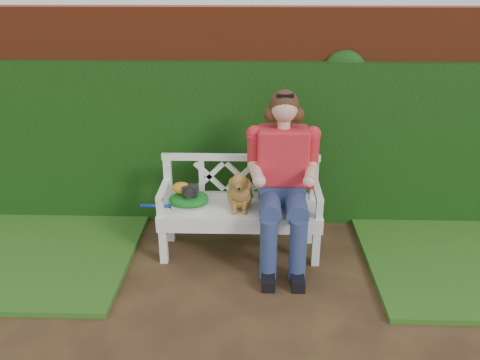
{
  "coord_description": "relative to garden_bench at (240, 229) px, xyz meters",
  "views": [
    {
      "loc": [
        0.04,
        -3.31,
        2.52
      ],
      "look_at": [
        -0.08,
        0.97,
        0.75
      ],
      "focal_mm": 38.0,
      "sensor_mm": 36.0,
      "label": 1
    }
  ],
  "objects": [
    {
      "name": "tennis_racket",
      "position": [
        -0.5,
        -0.04,
        0.26
      ],
      "size": [
        0.7,
        0.38,
        0.03
      ],
      "primitive_type": null,
      "rotation": [
        0.0,
        0.0,
        -0.17
      ],
      "color": "silver",
      "rests_on": "garden_bench"
    },
    {
      "name": "dog",
      "position": [
        -0.0,
        -0.03,
        0.43
      ],
      "size": [
        0.33,
        0.4,
        0.38
      ],
      "primitive_type": null,
      "rotation": [
        0.0,
        0.0,
        0.25
      ],
      "color": "#A06E39",
      "rests_on": "garden_bench"
    },
    {
      "name": "grass_left",
      "position": [
        -2.32,
        -0.07,
        -0.21
      ],
      "size": [
        2.6,
        2.0,
        0.05
      ],
      "primitive_type": "cube",
      "color": "#1B4616",
      "rests_on": "ground"
    },
    {
      "name": "ivy_hedge",
      "position": [
        0.08,
        0.71,
        0.61
      ],
      "size": [
        10.0,
        0.18,
        1.7
      ],
      "primitive_type": "cube",
      "color": "#215314",
      "rests_on": "ground"
    },
    {
      "name": "brick_wall",
      "position": [
        0.08,
        0.93,
        0.86
      ],
      "size": [
        10.0,
        0.3,
        2.2
      ],
      "primitive_type": "cube",
      "color": "maroon",
      "rests_on": "ground"
    },
    {
      "name": "seated_woman",
      "position": [
        0.39,
        -0.02,
        0.58
      ],
      "size": [
        0.93,
        1.08,
        1.63
      ],
      "primitive_type": null,
      "rotation": [
        0.0,
        0.0,
        -0.3
      ],
      "color": "#FF5F7C",
      "rests_on": "ground"
    },
    {
      "name": "green_bag",
      "position": [
        -0.48,
        0.01,
        0.3
      ],
      "size": [
        0.43,
        0.37,
        0.13
      ],
      "primitive_type": null,
      "rotation": [
        0.0,
        0.0,
        -0.24
      ],
      "color": "#2B6B21",
      "rests_on": "garden_bench"
    },
    {
      "name": "camera_item",
      "position": [
        -0.46,
        -0.03,
        0.41
      ],
      "size": [
        0.14,
        0.11,
        0.09
      ],
      "primitive_type": "cube",
      "rotation": [
        0.0,
        0.0,
        -0.07
      ],
      "color": "black",
      "rests_on": "green_bag"
    },
    {
      "name": "baseball_glove",
      "position": [
        -0.54,
        0.0,
        0.42
      ],
      "size": [
        0.19,
        0.15,
        0.11
      ],
      "primitive_type": "ellipsoid",
      "rotation": [
        0.0,
        0.0,
        0.12
      ],
      "color": "orange",
      "rests_on": "green_bag"
    },
    {
      "name": "ground",
      "position": [
        0.08,
        -0.97,
        -0.24
      ],
      "size": [
        60.0,
        60.0,
        0.0
      ],
      "primitive_type": "plane",
      "color": "black"
    },
    {
      "name": "garden_bench",
      "position": [
        0.0,
        0.0,
        0.0
      ],
      "size": [
        1.63,
        0.75,
        0.48
      ],
      "primitive_type": null,
      "rotation": [
        0.0,
        0.0,
        0.1
      ],
      "color": "white",
      "rests_on": "ground"
    }
  ]
}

